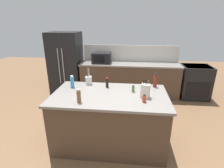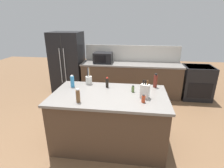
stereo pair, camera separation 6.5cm
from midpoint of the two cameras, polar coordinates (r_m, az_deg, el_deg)
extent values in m
plane|color=brown|center=(3.37, -1.27, -18.16)|extent=(14.00, 14.00, 0.00)
cube|color=#4C3828|center=(5.09, 5.30, 1.33)|extent=(2.75, 0.62, 0.90)
cube|color=gray|center=(4.95, 5.47, 6.48)|extent=(2.79, 0.66, 0.04)
cube|color=beige|center=(5.21, 5.64, 9.97)|extent=(2.75, 0.03, 0.46)
cube|color=#4C3828|center=(3.11, -1.33, -11.65)|extent=(1.84, 1.02, 0.90)
cube|color=gray|center=(2.89, -1.41, -3.70)|extent=(1.90, 1.08, 0.04)
cube|color=black|center=(5.37, -15.11, 6.60)|extent=(0.88, 0.72, 1.78)
cube|color=#2D2D2D|center=(5.05, -16.55, 5.61)|extent=(0.01, 0.00, 1.69)
cylinder|color=#ADB2B7|center=(5.05, -17.26, 5.55)|extent=(0.02, 0.02, 0.98)
cylinder|color=#ADB2B7|center=(5.01, -15.99, 5.55)|extent=(0.02, 0.02, 0.98)
cube|color=black|center=(5.38, 25.04, 0.62)|extent=(0.76, 0.64, 0.92)
cube|color=black|center=(5.13, 25.92, -1.80)|extent=(0.61, 0.01, 0.41)
cube|color=black|center=(5.26, 25.76, 5.24)|extent=(0.68, 0.58, 0.02)
cube|color=black|center=(4.99, -3.80, 8.57)|extent=(0.51, 0.38, 0.29)
cube|color=black|center=(4.81, -4.74, 8.11)|extent=(0.32, 0.01, 0.20)
cube|color=beige|center=(2.76, 10.19, -2.24)|extent=(0.15, 0.14, 0.22)
cylinder|color=black|center=(2.72, 9.71, 0.69)|extent=(0.02, 0.02, 0.07)
cylinder|color=black|center=(2.71, 10.37, 0.60)|extent=(0.02, 0.02, 0.07)
cylinder|color=brown|center=(2.70, 11.04, 0.50)|extent=(0.02, 0.02, 0.07)
cylinder|color=beige|center=(3.33, -8.19, 1.18)|extent=(0.12, 0.12, 0.15)
cylinder|color=olive|center=(3.29, -8.03, 3.78)|extent=(0.01, 0.05, 0.18)
cylinder|color=black|center=(3.29, -8.61, 3.77)|extent=(0.01, 0.05, 0.18)
cylinder|color=#B2B2B7|center=(3.27, -8.36, 3.66)|extent=(0.01, 0.03, 0.18)
cylinder|color=#B73D1E|center=(2.63, 9.78, -4.79)|extent=(0.06, 0.06, 0.10)
cylinder|color=black|center=(2.61, 9.85, -3.61)|extent=(0.04, 0.04, 0.02)
cylinder|color=#567038|center=(2.97, 6.31, -1.65)|extent=(0.05, 0.05, 0.10)
cylinder|color=black|center=(2.95, 6.36, -0.60)|extent=(0.03, 0.03, 0.02)
cylinder|color=maroon|center=(3.23, 13.36, 0.98)|extent=(0.07, 0.07, 0.23)
cylinder|color=black|center=(3.20, 13.54, 3.14)|extent=(0.04, 0.04, 0.03)
cylinder|color=black|center=(3.14, -2.19, 0.35)|extent=(0.05, 0.05, 0.17)
cylinder|color=#B22319|center=(3.11, -2.21, 1.96)|extent=(0.03, 0.03, 0.02)
cylinder|color=#3384BC|center=(3.22, -13.43, 0.61)|extent=(0.07, 0.07, 0.20)
cylinder|color=white|center=(3.18, -13.59, 2.51)|extent=(0.04, 0.04, 0.02)
cylinder|color=brown|center=(2.61, -11.47, -4.07)|extent=(0.06, 0.06, 0.19)
cylinder|color=#B2B2B7|center=(2.57, -11.63, -1.93)|extent=(0.04, 0.04, 0.02)
camera|label=1|loc=(0.03, -90.58, -0.21)|focal=28.00mm
camera|label=2|loc=(0.03, 89.42, 0.21)|focal=28.00mm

